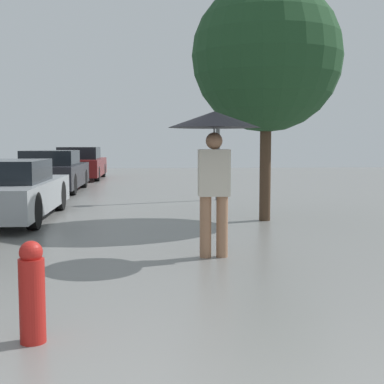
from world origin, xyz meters
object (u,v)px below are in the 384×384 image
object	(u,v)px
parked_car_second	(7,191)
tree	(267,57)
pedestrian	(214,138)
parked_car_third	(52,172)
parked_car_farthest	(80,164)
street_lamp	(218,89)
fire_hydrant	(32,292)

from	to	relation	value
parked_car_second	tree	world-z (taller)	tree
pedestrian	parked_car_third	bearing A→B (deg)	111.22
parked_car_farthest	street_lamp	xyz separation A→B (m)	(4.63, -8.50, 2.25)
tree	fire_hydrant	xyz separation A→B (m)	(-3.07, -6.09, -2.70)
parked_car_third	parked_car_farthest	xyz separation A→B (m)	(0.13, 5.66, 0.02)
tree	parked_car_farthest	bearing A→B (deg)	112.41
parked_car_third	tree	bearing A→B (deg)	-51.88
pedestrian	parked_car_farthest	distance (m)	15.96
tree	street_lamp	xyz separation A→B (m)	(-0.43, 3.78, -0.22)
tree	street_lamp	world-z (taller)	tree
parked_car_third	fire_hydrant	xyz separation A→B (m)	(2.12, -12.71, -0.21)
parked_car_second	fire_hydrant	size ratio (longest dim) A/B	5.67
pedestrian	parked_car_second	size ratio (longest dim) A/B	0.43
pedestrian	street_lamp	xyz separation A→B (m)	(0.94, 7.00, 1.32)
tree	fire_hydrant	world-z (taller)	tree
parked_car_second	fire_hydrant	distance (m)	6.88
parked_car_second	fire_hydrant	bearing A→B (deg)	-74.03
street_lamp	parked_car_farthest	bearing A→B (deg)	118.60
street_lamp	fire_hydrant	distance (m)	10.51
parked_car_third	parked_car_farthest	distance (m)	5.66
street_lamp	fire_hydrant	xyz separation A→B (m)	(-2.64, -9.87, -2.48)
parked_car_farthest	parked_car_third	bearing A→B (deg)	-91.34
parked_car_second	parked_car_farthest	xyz separation A→B (m)	(-0.10, 11.76, 0.06)
parked_car_farthest	street_lamp	bearing A→B (deg)	-61.40
parked_car_farthest	street_lamp	size ratio (longest dim) A/B	1.13
street_lamp	parked_car_third	bearing A→B (deg)	149.19
fire_hydrant	parked_car_farthest	bearing A→B (deg)	96.18
parked_car_third	street_lamp	distance (m)	5.99
pedestrian	tree	world-z (taller)	tree
parked_car_third	tree	distance (m)	8.77
fire_hydrant	parked_car_second	bearing A→B (deg)	105.97
parked_car_farthest	street_lamp	world-z (taller)	street_lamp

